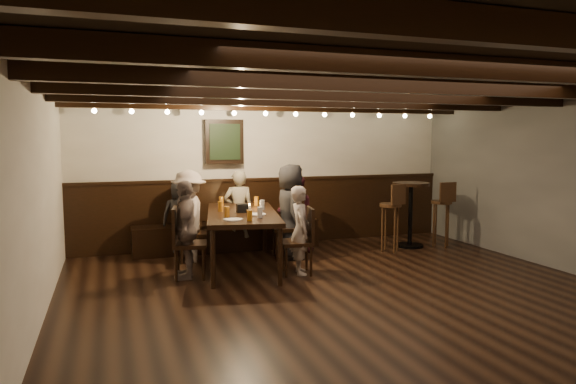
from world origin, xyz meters
name	(u,v)px	position (x,y,z in m)	size (l,w,h in m)	color
room	(277,189)	(-0.29, 2.21, 1.07)	(7.00, 7.00, 7.00)	black
dining_table	(242,217)	(-0.85, 2.04, 0.72)	(1.33, 2.24, 0.78)	black
chair_left_near	(192,244)	(-1.47, 2.62, 0.26)	(0.46, 0.46, 0.86)	black
chair_left_far	(189,256)	(-1.64, 1.74, 0.28)	(0.50, 0.50, 0.92)	black
chair_right_near	(289,239)	(-0.06, 2.34, 0.30)	(0.52, 0.52, 0.97)	black
chair_right_far	(298,254)	(-0.23, 1.46, 0.27)	(0.48, 0.48, 0.89)	black
person_bench_left	(181,217)	(-1.56, 3.10, 0.60)	(0.59, 0.38, 1.20)	#2B2B2E
person_bench_centre	(239,211)	(-0.65, 3.07, 0.65)	(0.48, 0.31, 1.30)	gray
person_bench_right	(296,214)	(0.21, 2.75, 0.61)	(0.59, 0.46, 1.22)	#591E2C
person_left_near	(189,216)	(-1.50, 2.63, 0.68)	(0.87, 0.50, 1.35)	#A29289
person_left_far	(186,229)	(-1.67, 1.75, 0.64)	(0.75, 0.31, 1.28)	gray
person_right_near	(291,212)	(-0.03, 2.34, 0.71)	(0.70, 0.45, 1.42)	black
person_right_far	(300,230)	(-0.20, 1.46, 0.59)	(0.43, 0.28, 1.18)	#AB9C91
pint_a	(221,201)	(-0.99, 2.78, 0.85)	(0.07, 0.07, 0.14)	#BF7219
pint_b	(256,201)	(-0.48, 2.63, 0.85)	(0.07, 0.07, 0.14)	#BF7219
pint_c	(220,206)	(-1.13, 2.20, 0.85)	(0.07, 0.07, 0.14)	#BF7219
pint_d	(262,205)	(-0.52, 2.18, 0.85)	(0.07, 0.07, 0.14)	silver
pint_e	(227,212)	(-1.15, 1.64, 0.85)	(0.07, 0.07, 0.14)	#BF7219
pint_f	(260,212)	(-0.76, 1.46, 0.85)	(0.07, 0.07, 0.14)	silver
pint_g	(250,215)	(-0.96, 1.25, 0.85)	(0.07, 0.07, 0.14)	#BF7219
plate_near	(233,220)	(-1.13, 1.39, 0.79)	(0.24, 0.24, 0.01)	white
plate_far	(257,214)	(-0.73, 1.71, 0.79)	(0.24, 0.24, 0.01)	white
condiment_caddy	(242,208)	(-0.86, 1.99, 0.84)	(0.15, 0.10, 0.12)	black
candle	(249,207)	(-0.68, 2.31, 0.81)	(0.05, 0.05, 0.05)	beige
high_top_table	(411,205)	(2.13, 2.45, 0.71)	(0.61, 0.61, 1.08)	black
bar_stool_left	(390,226)	(1.63, 2.25, 0.41)	(0.37, 0.38, 1.09)	#3C2513
bar_stool_right	(441,222)	(2.63, 2.30, 0.41)	(0.34, 0.35, 1.09)	#3C2513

